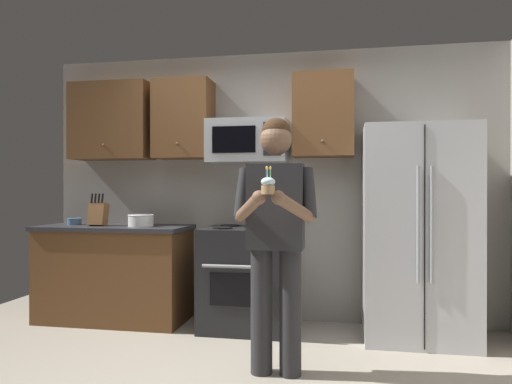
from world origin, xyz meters
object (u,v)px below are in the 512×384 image
(bowl_small_colored, at_px, (74,221))
(person, at_px, (276,229))
(refrigerator, at_px, (418,233))
(knife_block, at_px, (98,214))
(oven_range, at_px, (245,278))
(bowl_large_white, at_px, (141,220))
(cupcake, at_px, (268,185))
(microwave, at_px, (248,141))

(bowl_small_colored, relative_size, person, 0.08)
(refrigerator, relative_size, knife_block, 5.63)
(oven_range, bearing_deg, person, -67.47)
(knife_block, distance_m, person, 2.12)
(knife_block, bearing_deg, refrigerator, -0.19)
(refrigerator, relative_size, bowl_small_colored, 12.84)
(bowl_large_white, relative_size, cupcake, 1.40)
(microwave, xyz_separation_m, bowl_large_white, (-1.01, -0.15, -0.74))
(person, bearing_deg, microwave, 110.39)
(oven_range, distance_m, microwave, 1.26)
(bowl_large_white, bearing_deg, knife_block, -179.82)
(microwave, xyz_separation_m, bowl_small_colored, (-1.75, -0.06, -0.77))
(oven_range, bearing_deg, cupcake, -72.54)
(knife_block, bearing_deg, microwave, 5.88)
(knife_block, height_order, person, person)
(person, bearing_deg, knife_block, 151.87)
(oven_range, relative_size, refrigerator, 0.52)
(bowl_small_colored, distance_m, cupcake, 2.62)
(oven_range, distance_m, person, 1.24)
(refrigerator, xyz_separation_m, person, (-1.07, -0.99, 0.10))
(bowl_large_white, distance_m, person, 1.75)
(refrigerator, height_order, bowl_small_colored, refrigerator)
(bowl_small_colored, bearing_deg, bowl_large_white, -6.67)
(bowl_large_white, bearing_deg, oven_range, 1.60)
(refrigerator, bearing_deg, bowl_large_white, 179.74)
(knife_block, bearing_deg, cupcake, -35.39)
(oven_range, distance_m, refrigerator, 1.56)
(oven_range, xyz_separation_m, cupcake, (0.43, -1.36, 0.83))
(oven_range, xyz_separation_m, person, (0.43, -1.03, 0.53))
(person, xyz_separation_m, cupcake, (0.00, -0.33, 0.30))
(cupcake, bearing_deg, refrigerator, 50.90)
(cupcake, bearing_deg, bowl_large_white, 137.12)
(oven_range, height_order, microwave, microwave)
(microwave, height_order, cupcake, microwave)
(microwave, height_order, bowl_small_colored, microwave)
(refrigerator, xyz_separation_m, bowl_large_white, (-2.51, 0.01, 0.08))
(refrigerator, xyz_separation_m, knife_block, (-2.94, 0.01, 0.13))
(microwave, bearing_deg, bowl_small_colored, -178.03)
(knife_block, height_order, cupcake, cupcake)
(microwave, bearing_deg, oven_range, -90.02)
(refrigerator, height_order, knife_block, refrigerator)
(person, relative_size, cupcake, 10.13)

